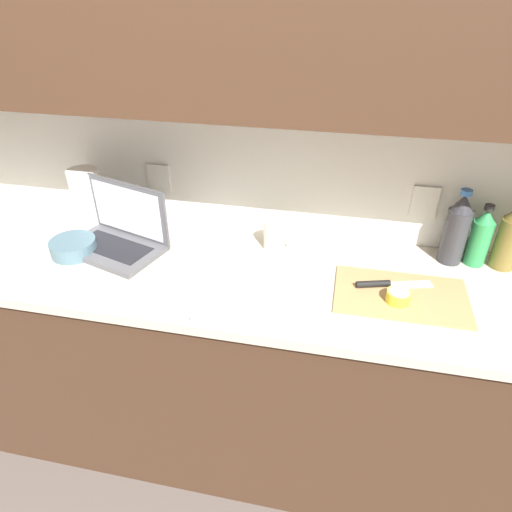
{
  "coord_description": "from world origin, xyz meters",
  "views": [
    {
      "loc": [
        0.44,
        -1.24,
        1.81
      ],
      "look_at": [
        0.18,
        -0.01,
        0.99
      ],
      "focal_mm": 32.0,
      "sensor_mm": 36.0,
      "label": 1
    }
  ],
  "objects_px": {
    "cutting_board": "(401,295)",
    "bottle_green_soda": "(456,230)",
    "bottle_water_clear": "(510,237)",
    "bowl_white": "(73,247)",
    "laptop": "(119,233)",
    "lemon_half_cut": "(398,296)",
    "knife": "(381,284)",
    "measuring_cup": "(275,235)",
    "paper_towel_roll": "(87,198)",
    "bottle_oil_tall": "(480,238)"
  },
  "relations": [
    {
      "from": "knife",
      "to": "bowl_white",
      "type": "height_order",
      "value": "bowl_white"
    },
    {
      "from": "cutting_board",
      "to": "lemon_half_cut",
      "type": "relative_size",
      "value": 5.63
    },
    {
      "from": "measuring_cup",
      "to": "knife",
      "type": "bearing_deg",
      "value": -24.62
    },
    {
      "from": "bowl_white",
      "to": "laptop",
      "type": "bearing_deg",
      "value": 29.12
    },
    {
      "from": "laptop",
      "to": "cutting_board",
      "type": "xyz_separation_m",
      "value": [
        1.0,
        -0.1,
        -0.05
      ]
    },
    {
      "from": "laptop",
      "to": "cutting_board",
      "type": "height_order",
      "value": "laptop"
    },
    {
      "from": "cutting_board",
      "to": "knife",
      "type": "relative_size",
      "value": 1.66
    },
    {
      "from": "lemon_half_cut",
      "to": "bottle_green_soda",
      "type": "xyz_separation_m",
      "value": [
        0.19,
        0.29,
        0.1
      ]
    },
    {
      "from": "bottle_water_clear",
      "to": "bowl_white",
      "type": "relative_size",
      "value": 1.56
    },
    {
      "from": "knife",
      "to": "bottle_water_clear",
      "type": "xyz_separation_m",
      "value": [
        0.41,
        0.22,
        0.1
      ]
    },
    {
      "from": "bottle_green_soda",
      "to": "bottle_oil_tall",
      "type": "xyz_separation_m",
      "value": [
        0.08,
        0.0,
        -0.02
      ]
    },
    {
      "from": "paper_towel_roll",
      "to": "cutting_board",
      "type": "bearing_deg",
      "value": -11.21
    },
    {
      "from": "bowl_white",
      "to": "cutting_board",
      "type": "bearing_deg",
      "value": -0.98
    },
    {
      "from": "laptop",
      "to": "bottle_green_soda",
      "type": "xyz_separation_m",
      "value": [
        1.18,
        0.15,
        0.07
      ]
    },
    {
      "from": "cutting_board",
      "to": "bowl_white",
      "type": "relative_size",
      "value": 2.55
    },
    {
      "from": "bottle_water_clear",
      "to": "bowl_white",
      "type": "height_order",
      "value": "bottle_water_clear"
    },
    {
      "from": "bottle_green_soda",
      "to": "bowl_white",
      "type": "height_order",
      "value": "bottle_green_soda"
    },
    {
      "from": "knife",
      "to": "cutting_board",
      "type": "bearing_deg",
      "value": -43.13
    },
    {
      "from": "lemon_half_cut",
      "to": "bottle_oil_tall",
      "type": "height_order",
      "value": "bottle_oil_tall"
    },
    {
      "from": "laptop",
      "to": "knife",
      "type": "xyz_separation_m",
      "value": [
        0.94,
        -0.07,
        -0.04
      ]
    },
    {
      "from": "bottle_oil_tall",
      "to": "bottle_water_clear",
      "type": "height_order",
      "value": "bottle_water_clear"
    },
    {
      "from": "lemon_half_cut",
      "to": "bottle_green_soda",
      "type": "distance_m",
      "value": 0.36
    },
    {
      "from": "knife",
      "to": "bottle_oil_tall",
      "type": "distance_m",
      "value": 0.4
    },
    {
      "from": "bottle_water_clear",
      "to": "paper_towel_roll",
      "type": "xyz_separation_m",
      "value": [
        -1.55,
        -0.01,
        0.0
      ]
    },
    {
      "from": "paper_towel_roll",
      "to": "bowl_white",
      "type": "bearing_deg",
      "value": -77.45
    },
    {
      "from": "cutting_board",
      "to": "bottle_oil_tall",
      "type": "height_order",
      "value": "bottle_oil_tall"
    },
    {
      "from": "measuring_cup",
      "to": "paper_towel_roll",
      "type": "xyz_separation_m",
      "value": [
        -0.75,
        0.03,
        0.06
      ]
    },
    {
      "from": "bowl_white",
      "to": "paper_towel_roll",
      "type": "distance_m",
      "value": 0.24
    },
    {
      "from": "bottle_water_clear",
      "to": "paper_towel_roll",
      "type": "relative_size",
      "value": 1.09
    },
    {
      "from": "cutting_board",
      "to": "bottle_green_soda",
      "type": "relative_size",
      "value": 1.52
    },
    {
      "from": "bottle_green_soda",
      "to": "bowl_white",
      "type": "xyz_separation_m",
      "value": [
        -1.32,
        -0.23,
        -0.1
      ]
    },
    {
      "from": "knife",
      "to": "lemon_half_cut",
      "type": "height_order",
      "value": "lemon_half_cut"
    },
    {
      "from": "lemon_half_cut",
      "to": "bottle_oil_tall",
      "type": "distance_m",
      "value": 0.4
    },
    {
      "from": "bottle_oil_tall",
      "to": "paper_towel_roll",
      "type": "relative_size",
      "value": 0.98
    },
    {
      "from": "cutting_board",
      "to": "lemon_half_cut",
      "type": "xyz_separation_m",
      "value": [
        -0.01,
        -0.04,
        0.02
      ]
    },
    {
      "from": "cutting_board",
      "to": "lemon_half_cut",
      "type": "distance_m",
      "value": 0.05
    },
    {
      "from": "bottle_oil_tall",
      "to": "measuring_cup",
      "type": "relative_size",
      "value": 2.0
    },
    {
      "from": "knife",
      "to": "measuring_cup",
      "type": "height_order",
      "value": "measuring_cup"
    },
    {
      "from": "laptop",
      "to": "knife",
      "type": "bearing_deg",
      "value": 13.18
    },
    {
      "from": "bottle_green_soda",
      "to": "bottle_oil_tall",
      "type": "distance_m",
      "value": 0.09
    },
    {
      "from": "laptop",
      "to": "bottle_oil_tall",
      "type": "height_order",
      "value": "laptop"
    },
    {
      "from": "bottle_oil_tall",
      "to": "laptop",
      "type": "bearing_deg",
      "value": -173.18
    },
    {
      "from": "bottle_green_soda",
      "to": "bottle_water_clear",
      "type": "distance_m",
      "value": 0.17
    },
    {
      "from": "knife",
      "to": "bottle_water_clear",
      "type": "height_order",
      "value": "bottle_water_clear"
    },
    {
      "from": "lemon_half_cut",
      "to": "paper_towel_roll",
      "type": "bearing_deg",
      "value": 166.87
    },
    {
      "from": "laptop",
      "to": "measuring_cup",
      "type": "relative_size",
      "value": 3.54
    },
    {
      "from": "knife",
      "to": "bottle_green_soda",
      "type": "height_order",
      "value": "bottle_green_soda"
    },
    {
      "from": "bottle_oil_tall",
      "to": "measuring_cup",
      "type": "height_order",
      "value": "bottle_oil_tall"
    },
    {
      "from": "cutting_board",
      "to": "bottle_water_clear",
      "type": "distance_m",
      "value": 0.44
    },
    {
      "from": "laptop",
      "to": "bottle_water_clear",
      "type": "bearing_deg",
      "value": 23.73
    }
  ]
}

